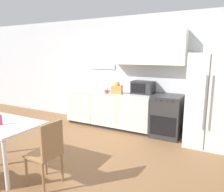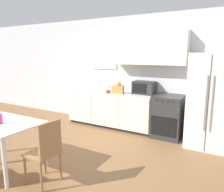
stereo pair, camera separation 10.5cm
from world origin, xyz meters
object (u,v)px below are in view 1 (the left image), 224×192
object	(u,v)px
oven_range	(167,116)
refrigerator	(209,100)
microwave	(143,88)
dining_table	(2,130)
dining_chair_side	(48,149)
coffee_mug	(107,92)
drink_bottle	(0,120)

from	to	relation	value
oven_range	refrigerator	distance (m)	0.94
microwave	dining_table	bearing A→B (deg)	-115.13
refrigerator	dining_chair_side	xyz separation A→B (m)	(-1.77, -2.55, -0.38)
refrigerator	dining_table	size ratio (longest dim) A/B	1.57
microwave	coffee_mug	world-z (taller)	microwave
refrigerator	dining_table	distance (m)	3.74
dining_table	drink_bottle	bearing A→B (deg)	-50.21
refrigerator	dining_chair_side	size ratio (longest dim) A/B	1.97
coffee_mug	dining_chair_side	bearing A→B (deg)	-79.35
oven_range	coffee_mug	distance (m)	1.49
dining_chair_side	microwave	bearing A→B (deg)	-2.85
oven_range	dining_chair_side	world-z (taller)	dining_chair_side
oven_range	coffee_mug	xyz separation A→B (m)	(-1.39, -0.23, 0.47)
oven_range	microwave	bearing A→B (deg)	168.40
drink_bottle	oven_range	bearing A→B (deg)	55.24
drink_bottle	dining_chair_side	bearing A→B (deg)	2.91
dining_table	dining_chair_side	bearing A→B (deg)	-0.63
coffee_mug	drink_bottle	distance (m)	2.49
dining_chair_side	drink_bottle	world-z (taller)	drink_bottle
oven_range	coffee_mug	bearing A→B (deg)	-170.82
refrigerator	microwave	bearing A→B (deg)	172.10
coffee_mug	drink_bottle	world-z (taller)	coffee_mug
microwave	dining_chair_side	xyz separation A→B (m)	(-0.33, -2.75, -0.50)
refrigerator	dining_table	world-z (taller)	refrigerator
refrigerator	dining_table	xyz separation A→B (m)	(-2.73, -2.54, -0.26)
oven_range	dining_table	bearing A→B (deg)	-126.02
refrigerator	dining_chair_side	distance (m)	3.13
coffee_mug	microwave	bearing A→B (deg)	24.33
oven_range	drink_bottle	size ratio (longest dim) A/B	4.41
dining_table	drink_bottle	distance (m)	0.20
dining_table	refrigerator	bearing A→B (deg)	42.99
oven_range	refrigerator	bearing A→B (deg)	-5.09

